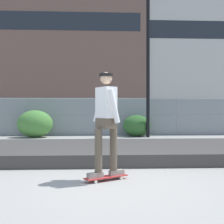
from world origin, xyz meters
TOP-DOWN VIEW (x-y plane):
  - ground_plane at (0.00, 0.00)m, footprint 120.00×120.00m
  - gravel_berm at (0.00, 3.21)m, footprint 14.80×3.69m
  - skateboard at (-0.12, 0.32)m, footprint 0.79×0.57m
  - skater at (-0.12, 0.32)m, footprint 0.67×0.62m
  - chain_fence at (-0.00, 9.90)m, footprint 22.52×0.06m
  - street_lamp at (2.07, 8.84)m, footprint 0.44×0.44m
  - parked_car_near at (-5.84, 13.85)m, footprint 4.48×2.10m
  - library_building at (-6.23, 42.56)m, footprint 25.94×12.89m
  - office_block at (16.57, 44.32)m, footprint 21.03×15.59m
  - shrub_center at (-3.10, 9.00)m, footprint 1.61×1.32m
  - shrub_right at (1.62, 9.31)m, footprint 1.32×1.08m

SIDE VIEW (x-z plane):
  - ground_plane at x=0.00m, z-range 0.00..0.00m
  - skateboard at x=-0.12m, z-range 0.02..0.09m
  - gravel_berm at x=0.00m, z-range 0.00..0.29m
  - shrub_right at x=1.62m, z-range 0.00..1.02m
  - shrub_center at x=-3.10m, z-range 0.00..1.24m
  - parked_car_near at x=-5.84m, z-range 0.01..1.67m
  - chain_fence at x=0.00m, z-range 0.01..1.86m
  - skater at x=-0.12m, z-range 0.20..2.02m
  - street_lamp at x=2.07m, z-range 0.83..7.56m
  - office_block at x=16.57m, z-range 0.00..20.27m
  - library_building at x=-6.23m, z-range 0.00..21.58m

